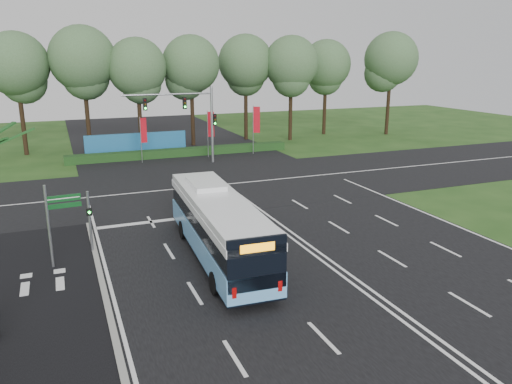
# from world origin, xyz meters

# --- Properties ---
(ground) EXTENTS (120.00, 120.00, 0.00)m
(ground) POSITION_xyz_m (0.00, 0.00, 0.00)
(ground) COLOR #214517
(ground) RESTS_ON ground
(road_main) EXTENTS (20.00, 120.00, 0.04)m
(road_main) POSITION_xyz_m (0.00, 0.00, 0.02)
(road_main) COLOR black
(road_main) RESTS_ON ground
(road_cross) EXTENTS (120.00, 14.00, 0.05)m
(road_cross) POSITION_xyz_m (0.00, 12.00, 0.03)
(road_cross) COLOR black
(road_cross) RESTS_ON ground
(bike_path) EXTENTS (5.00, 18.00, 0.06)m
(bike_path) POSITION_xyz_m (-12.50, -3.00, 0.03)
(bike_path) COLOR black
(bike_path) RESTS_ON ground
(kerb_strip) EXTENTS (0.25, 18.00, 0.12)m
(kerb_strip) POSITION_xyz_m (-10.10, -3.00, 0.06)
(kerb_strip) COLOR gray
(kerb_strip) RESTS_ON ground
(city_bus) EXTENTS (3.00, 11.74, 3.34)m
(city_bus) POSITION_xyz_m (-4.51, -1.75, 1.68)
(city_bus) COLOR #60A4DF
(city_bus) RESTS_ON ground
(pedestrian_signal) EXTENTS (0.29, 0.41, 3.20)m
(pedestrian_signal) POSITION_xyz_m (-10.20, 1.37, 1.75)
(pedestrian_signal) COLOR gray
(pedestrian_signal) RESTS_ON ground
(street_sign) EXTENTS (1.56, 0.20, 4.01)m
(street_sign) POSITION_xyz_m (-11.72, 0.07, 2.53)
(street_sign) COLOR gray
(street_sign) RESTS_ON ground
(banner_flag_left) EXTENTS (0.62, 0.17, 4.27)m
(banner_flag_left) POSITION_xyz_m (-3.97, 22.74, 2.80)
(banner_flag_left) COLOR gray
(banner_flag_left) RESTS_ON ground
(banner_flag_mid) EXTENTS (0.65, 0.23, 4.56)m
(banner_flag_mid) POSITION_xyz_m (2.57, 23.05, 2.97)
(banner_flag_mid) COLOR gray
(banner_flag_mid) RESTS_ON ground
(banner_flag_right) EXTENTS (0.67, 0.33, 4.89)m
(banner_flag_right) POSITION_xyz_m (7.32, 22.99, 3.17)
(banner_flag_right) COLOR gray
(banner_flag_right) RESTS_ON ground
(traffic_light_gantry) EXTENTS (8.41, 0.28, 7.00)m
(traffic_light_gantry) POSITION_xyz_m (0.21, 20.50, 4.66)
(traffic_light_gantry) COLOR gray
(traffic_light_gantry) RESTS_ON ground
(hedge) EXTENTS (22.00, 1.20, 0.80)m
(hedge) POSITION_xyz_m (0.00, 24.50, 0.40)
(hedge) COLOR #183814
(hedge) RESTS_ON ground
(blue_hoarding) EXTENTS (10.00, 0.30, 2.20)m
(blue_hoarding) POSITION_xyz_m (-4.00, 27.00, 1.10)
(blue_hoarding) COLOR #1A5C8E
(blue_hoarding) RESTS_ON ground
(eucalyptus_row) EXTENTS (54.56, 9.42, 12.68)m
(eucalyptus_row) POSITION_xyz_m (3.93, 30.63, 8.87)
(eucalyptus_row) COLOR black
(eucalyptus_row) RESTS_ON ground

